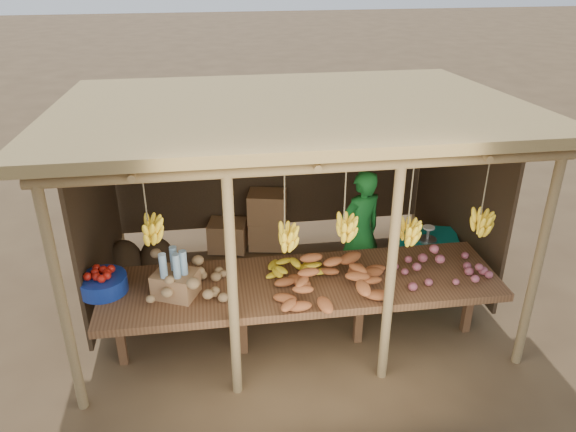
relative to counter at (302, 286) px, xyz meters
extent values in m
plane|color=brown|center=(0.00, 0.95, -0.74)|extent=(60.00, 60.00, 0.00)
cylinder|color=#94774C|center=(-2.10, -0.55, 0.36)|extent=(0.09, 0.09, 2.20)
cylinder|color=#94774C|center=(2.10, -0.55, 0.36)|extent=(0.09, 0.09, 2.20)
cylinder|color=#94774C|center=(-2.10, 2.45, 0.36)|extent=(0.09, 0.09, 2.20)
cylinder|color=#94774C|center=(2.10, 2.45, 0.36)|extent=(0.09, 0.09, 2.20)
cylinder|color=#94774C|center=(-0.70, -0.55, 0.36)|extent=(0.09, 0.09, 2.20)
cylinder|color=#94774C|center=(0.70, -0.55, 0.36)|extent=(0.09, 0.09, 2.20)
cylinder|color=#94774C|center=(0.00, -0.55, 1.46)|extent=(4.40, 0.09, 0.09)
cylinder|color=#94774C|center=(0.00, 2.45, 1.46)|extent=(4.40, 0.09, 0.09)
cube|color=#A5864D|center=(0.00, 0.95, 1.55)|extent=(4.70, 3.50, 0.28)
cube|color=#412F1E|center=(0.00, 2.43, 0.47)|extent=(4.20, 0.04, 1.98)
cube|color=#412F1E|center=(-2.08, 1.15, 0.47)|extent=(0.04, 2.40, 1.98)
cube|color=#412F1E|center=(2.08, 1.15, 0.47)|extent=(0.04, 2.40, 1.98)
cube|color=brown|center=(0.00, 0.00, 0.02)|extent=(3.90, 1.05, 0.08)
cube|color=brown|center=(-1.80, 0.00, -0.38)|extent=(0.08, 0.08, 0.72)
cube|color=brown|center=(-0.60, 0.00, -0.38)|extent=(0.08, 0.08, 0.72)
cube|color=brown|center=(0.60, 0.00, -0.38)|extent=(0.08, 0.08, 0.72)
cube|color=brown|center=(1.80, 0.00, -0.38)|extent=(0.08, 0.08, 0.72)
cylinder|color=navy|center=(-1.90, 0.10, 0.14)|extent=(0.46, 0.46, 0.16)
cube|color=#9C6E46|center=(-1.21, -0.06, 0.18)|extent=(0.47, 0.43, 0.24)
imported|color=#197328|center=(0.85, 0.99, 0.03)|extent=(0.65, 0.55, 1.53)
cube|color=brown|center=(1.69, 0.98, -0.45)|extent=(0.75, 0.68, 0.58)
cube|color=#0D9494|center=(1.69, 0.98, -0.13)|extent=(0.83, 0.76, 0.06)
cube|color=#9C6E46|center=(-0.10, 2.15, -0.52)|extent=(0.58, 0.50, 0.40)
cube|color=#9C6E46|center=(-0.10, 2.15, -0.12)|extent=(0.58, 0.50, 0.40)
cube|color=#9C6E46|center=(-0.65, 2.15, -0.52)|extent=(0.58, 0.50, 0.40)
ellipsoid|color=#412F1E|center=(-1.95, 1.66, -0.48)|extent=(0.43, 0.43, 0.59)
ellipsoid|color=#412F1E|center=(-1.55, 1.66, -0.48)|extent=(0.43, 0.43, 0.59)
camera|label=1|loc=(-0.81, -4.59, 3.07)|focal=35.00mm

